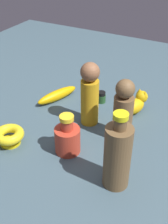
{
  "coord_description": "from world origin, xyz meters",
  "views": [
    {
      "loc": [
        -0.38,
        0.72,
        0.63
      ],
      "look_at": [
        0.0,
        0.0,
        0.08
      ],
      "focal_mm": 45.75,
      "sensor_mm": 36.0,
      "label": 1
    }
  ],
  "objects_px": {
    "person_figure_adult": "(123,111)",
    "banana": "(57,95)",
    "nail_polish_jar": "(101,97)",
    "bottle_short": "(67,138)",
    "bowl": "(9,135)",
    "bottle_tall": "(117,156)",
    "cat_figurine": "(136,104)",
    "person_figure_child": "(90,94)"
  },
  "relations": [
    {
      "from": "bottle_tall",
      "to": "cat_figurine",
      "type": "height_order",
      "value": "bottle_tall"
    },
    {
      "from": "nail_polish_jar",
      "to": "cat_figurine",
      "type": "relative_size",
      "value": 0.36
    },
    {
      "from": "bottle_tall",
      "to": "bottle_short",
      "type": "height_order",
      "value": "bottle_tall"
    },
    {
      "from": "bottle_tall",
      "to": "banana",
      "type": "height_order",
      "value": "bottle_tall"
    },
    {
      "from": "bottle_short",
      "to": "bottle_tall",
      "type": "bearing_deg",
      "value": 164.34
    },
    {
      "from": "person_figure_child",
      "to": "cat_figurine",
      "type": "distance_m",
      "value": 0.21
    },
    {
      "from": "bottle_short",
      "to": "nail_polish_jar",
      "type": "relative_size",
      "value": 2.95
    },
    {
      "from": "bottle_short",
      "to": "cat_figurine",
      "type": "bearing_deg",
      "value": -110.0
    },
    {
      "from": "nail_polish_jar",
      "to": "cat_figurine",
      "type": "bearing_deg",
      "value": 179.67
    },
    {
      "from": "bowl",
      "to": "nail_polish_jar",
      "type": "bearing_deg",
      "value": -112.64
    },
    {
      "from": "bottle_tall",
      "to": "person_figure_adult",
      "type": "xyz_separation_m",
      "value": [
        0.06,
        -0.2,
        0.0
      ]
    },
    {
      "from": "cat_figurine",
      "to": "nail_polish_jar",
      "type": "bearing_deg",
      "value": -0.33
    },
    {
      "from": "bottle_tall",
      "to": "person_figure_child",
      "type": "xyz_separation_m",
      "value": [
        0.2,
        -0.23,
        0.02
      ]
    },
    {
      "from": "bottle_short",
      "to": "cat_figurine",
      "type": "relative_size",
      "value": 1.07
    },
    {
      "from": "person_figure_adult",
      "to": "bottle_tall",
      "type": "bearing_deg",
      "value": 107.56
    },
    {
      "from": "bowl",
      "to": "cat_figurine",
      "type": "xyz_separation_m",
      "value": [
        -0.31,
        -0.38,
        0.0
      ]
    },
    {
      "from": "person_figure_adult",
      "to": "nail_polish_jar",
      "type": "height_order",
      "value": "person_figure_adult"
    },
    {
      "from": "bottle_tall",
      "to": "bowl",
      "type": "bearing_deg",
      "value": 0.98
    },
    {
      "from": "bowl",
      "to": "cat_figurine",
      "type": "distance_m",
      "value": 0.49
    },
    {
      "from": "banana",
      "to": "bottle_short",
      "type": "bearing_deg",
      "value": 58.77
    },
    {
      "from": "bowl",
      "to": "bottle_tall",
      "type": "bearing_deg",
      "value": -179.02
    },
    {
      "from": "person_figure_adult",
      "to": "banana",
      "type": "bearing_deg",
      "value": -17.76
    },
    {
      "from": "person_figure_adult",
      "to": "nail_polish_jar",
      "type": "bearing_deg",
      "value": -47.81
    },
    {
      "from": "cat_figurine",
      "to": "bottle_short",
      "type": "bearing_deg",
      "value": 70.0
    },
    {
      "from": "bottle_tall",
      "to": "bottle_short",
      "type": "relative_size",
      "value": 1.75
    },
    {
      "from": "bottle_tall",
      "to": "nail_polish_jar",
      "type": "height_order",
      "value": "bottle_tall"
    },
    {
      "from": "bottle_tall",
      "to": "banana",
      "type": "bearing_deg",
      "value": -38.08
    },
    {
      "from": "person_figure_child",
      "to": "bottle_tall",
      "type": "bearing_deg",
      "value": 131.29
    },
    {
      "from": "nail_polish_jar",
      "to": "cat_figurine",
      "type": "height_order",
      "value": "cat_figurine"
    },
    {
      "from": "bowl",
      "to": "banana",
      "type": "height_order",
      "value": "bowl"
    },
    {
      "from": "nail_polish_jar",
      "to": "bowl",
      "type": "bearing_deg",
      "value": 67.36
    },
    {
      "from": "person_figure_child",
      "to": "banana",
      "type": "bearing_deg",
      "value": -22.22
    },
    {
      "from": "bowl",
      "to": "person_figure_child",
      "type": "bearing_deg",
      "value": -127.32
    },
    {
      "from": "person_figure_adult",
      "to": "nail_polish_jar",
      "type": "distance_m",
      "value": 0.25
    },
    {
      "from": "person_figure_child",
      "to": "bottle_short",
      "type": "bearing_deg",
      "value": 93.71
    },
    {
      "from": "person_figure_child",
      "to": "banana",
      "type": "relative_size",
      "value": 1.23
    },
    {
      "from": "person_figure_adult",
      "to": "bottle_short",
      "type": "xyz_separation_m",
      "value": [
        0.13,
        0.15,
        -0.06
      ]
    },
    {
      "from": "bottle_short",
      "to": "cat_figurine",
      "type": "height_order",
      "value": "bottle_short"
    },
    {
      "from": "bowl",
      "to": "banana",
      "type": "xyz_separation_m",
      "value": [
        0.01,
        -0.31,
        -0.01
      ]
    },
    {
      "from": "nail_polish_jar",
      "to": "cat_figurine",
      "type": "xyz_separation_m",
      "value": [
        -0.15,
        0.0,
        0.01
      ]
    },
    {
      "from": "person_figure_adult",
      "to": "bowl",
      "type": "xyz_separation_m",
      "value": [
        0.32,
        0.21,
        -0.08
      ]
    },
    {
      "from": "person_figure_child",
      "to": "bottle_short",
      "type": "relative_size",
      "value": 1.73
    }
  ]
}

